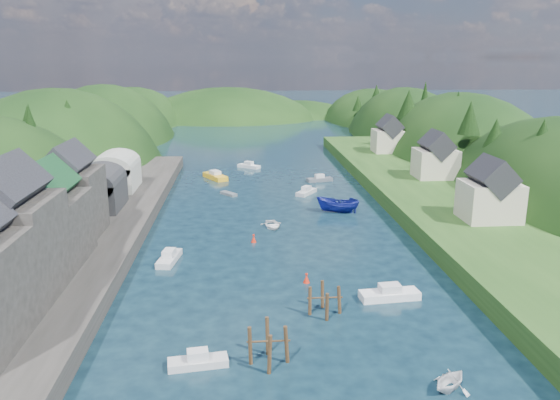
{
  "coord_description": "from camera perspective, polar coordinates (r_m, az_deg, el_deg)",
  "views": [
    {
      "loc": [
        -5.32,
        -44.56,
        23.08
      ],
      "look_at": [
        0.0,
        28.0,
        4.0
      ],
      "focal_mm": 35.0,
      "sensor_mm": 36.0,
      "label": 1
    }
  ],
  "objects": [
    {
      "name": "hillside_left",
      "position": [
        129.75,
        -21.86,
        -0.26
      ],
      "size": [
        44.0,
        245.56,
        52.0
      ],
      "color": "black",
      "rests_on": "ground"
    },
    {
      "name": "terrace_left_grass",
      "position": [
        72.82,
        -24.68,
        -4.14
      ],
      "size": [
        12.0,
        110.0,
        2.5
      ],
      "primitive_type": "cube",
      "color": "#234719",
      "rests_on": "ground"
    },
    {
      "name": "hillside_right",
      "position": [
        133.25,
        18.12,
        0.72
      ],
      "size": [
        36.0,
        245.56,
        48.0
      ],
      "color": "black",
      "rests_on": "ground"
    },
    {
      "name": "channel_buoy_near",
      "position": [
        58.17,
        2.78,
        -8.19
      ],
      "size": [
        0.7,
        0.7,
        1.1
      ],
      "color": "red",
      "rests_on": "ground"
    },
    {
      "name": "right_bank_cottages",
      "position": [
        100.18,
        15.35,
        4.26
      ],
      "size": [
        9.0,
        59.24,
        8.41
      ],
      "color": "beige",
      "rests_on": "terrace_right"
    },
    {
      "name": "ground",
      "position": [
        97.48,
        -0.95,
        1.0
      ],
      "size": [
        600.0,
        600.0,
        0.0
      ],
      "primitive_type": "plane",
      "color": "black",
      "rests_on": "ground"
    },
    {
      "name": "terrace_right",
      "position": [
        92.45,
        15.08,
        0.49
      ],
      "size": [
        16.0,
        120.0,
        2.4
      ],
      "primitive_type": "cube",
      "color": "#234719",
      "rests_on": "ground"
    },
    {
      "name": "piling_cluster_near",
      "position": [
        43.6,
        -1.21,
        -15.21
      ],
      "size": [
        3.38,
        3.14,
        3.81
      ],
      "color": "#382314",
      "rests_on": "ground"
    },
    {
      "name": "channel_buoy_far",
      "position": [
        70.37,
        -2.77,
        -4.06
      ],
      "size": [
        0.7,
        0.7,
        1.1
      ],
      "color": "red",
      "rests_on": "ground"
    },
    {
      "name": "hill_trees",
      "position": [
        110.03,
        -0.74,
        8.43
      ],
      "size": [
        90.07,
        147.55,
        12.34
      ],
      "color": "black",
      "rests_on": "ground"
    },
    {
      "name": "boat_sheds",
      "position": [
        87.9,
        -17.72,
        2.3
      ],
      "size": [
        7.0,
        21.0,
        7.5
      ],
      "color": "#2D2D30",
      "rests_on": "quay_left"
    },
    {
      "name": "piling_cluster_far",
      "position": [
        51.45,
        4.69,
        -10.68
      ],
      "size": [
        3.3,
        3.07,
        3.28
      ],
      "color": "#382314",
      "rests_on": "ground"
    },
    {
      "name": "quayside_buildings",
      "position": [
        57.26,
        -25.2,
        -2.97
      ],
      "size": [
        8.0,
        35.84,
        12.9
      ],
      "color": "#2D2B28",
      "rests_on": "quay_left"
    },
    {
      "name": "quay_left",
      "position": [
        70.74,
        -19.33,
        -4.35
      ],
      "size": [
        12.0,
        110.0,
        2.0
      ],
      "primitive_type": "cube",
      "color": "#2D2B28",
      "rests_on": "ground"
    },
    {
      "name": "far_hills",
      "position": [
        221.27,
        -2.47,
        5.87
      ],
      "size": [
        103.0,
        68.0,
        44.0
      ],
      "color": "black",
      "rests_on": "ground"
    },
    {
      "name": "moored_boats",
      "position": [
        78.02,
        1.85,
        -1.99
      ],
      "size": [
        27.94,
        86.46,
        2.51
      ],
      "color": "slate",
      "rests_on": "ground"
    }
  ]
}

